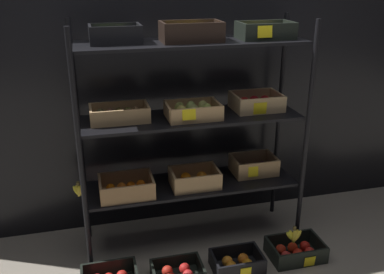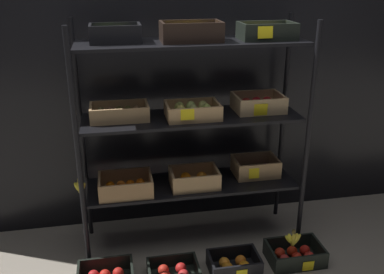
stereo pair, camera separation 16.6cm
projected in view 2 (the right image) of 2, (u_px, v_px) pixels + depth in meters
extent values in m
plane|color=gray|center=(192.00, 238.00, 3.24)|extent=(10.00, 10.00, 0.00)
cube|color=black|center=(181.00, 77.00, 3.21)|extent=(3.88, 0.12, 2.27)
cylinder|color=black|center=(79.00, 160.00, 2.62)|extent=(0.03, 0.03, 1.60)
cylinder|color=black|center=(307.00, 143.00, 2.88)|extent=(0.03, 0.03, 1.60)
cylinder|color=black|center=(82.00, 135.00, 3.02)|extent=(0.03, 0.03, 1.60)
cylinder|color=black|center=(283.00, 122.00, 3.28)|extent=(0.03, 0.03, 1.60)
cube|color=black|center=(192.00, 184.00, 3.07)|extent=(1.45, 0.40, 0.02)
cube|color=black|center=(192.00, 118.00, 2.89)|extent=(1.45, 0.40, 0.02)
cube|color=black|center=(192.00, 43.00, 2.71)|extent=(1.45, 0.40, 0.02)
cube|color=#A87F51|center=(126.00, 192.00, 2.93)|extent=(0.36, 0.25, 0.01)
cube|color=#A87F51|center=(126.00, 192.00, 2.80)|extent=(0.36, 0.02, 0.11)
cube|color=#A87F51|center=(125.00, 176.00, 3.02)|extent=(0.36, 0.02, 0.11)
cube|color=#A87F51|center=(100.00, 186.00, 2.88)|extent=(0.02, 0.22, 0.11)
cube|color=#A87F51|center=(151.00, 182.00, 2.94)|extent=(0.02, 0.22, 0.11)
sphere|color=orange|center=(110.00, 191.00, 2.86)|extent=(0.06, 0.06, 0.06)
sphere|color=orange|center=(121.00, 190.00, 2.87)|extent=(0.06, 0.06, 0.06)
sphere|color=orange|center=(131.00, 189.00, 2.89)|extent=(0.06, 0.06, 0.06)
sphere|color=orange|center=(141.00, 189.00, 2.90)|extent=(0.06, 0.06, 0.06)
sphere|color=orange|center=(110.00, 186.00, 2.93)|extent=(0.06, 0.06, 0.06)
sphere|color=orange|center=(121.00, 185.00, 2.95)|extent=(0.06, 0.06, 0.06)
sphere|color=orange|center=(130.00, 184.00, 2.96)|extent=(0.06, 0.06, 0.06)
sphere|color=orange|center=(140.00, 183.00, 2.98)|extent=(0.06, 0.06, 0.06)
cube|color=tan|center=(194.00, 185.00, 3.03)|extent=(0.33, 0.23, 0.01)
cube|color=tan|center=(197.00, 184.00, 2.91)|extent=(0.33, 0.02, 0.11)
cube|color=tan|center=(191.00, 170.00, 3.10)|extent=(0.33, 0.02, 0.11)
cube|color=tan|center=(172.00, 179.00, 2.98)|extent=(0.02, 0.20, 0.11)
cube|color=tan|center=(216.00, 175.00, 3.03)|extent=(0.02, 0.20, 0.11)
sphere|color=orange|center=(187.00, 182.00, 2.97)|extent=(0.07, 0.07, 0.07)
sphere|color=orange|center=(203.00, 181.00, 2.99)|extent=(0.07, 0.07, 0.07)
sphere|color=orange|center=(186.00, 178.00, 3.03)|extent=(0.07, 0.07, 0.07)
sphere|color=orange|center=(202.00, 177.00, 3.04)|extent=(0.07, 0.07, 0.07)
cube|color=tan|center=(255.00, 173.00, 3.20)|extent=(0.32, 0.23, 0.01)
cube|color=tan|center=(260.00, 172.00, 3.08)|extent=(0.32, 0.02, 0.11)
cube|color=tan|center=(251.00, 160.00, 3.27)|extent=(0.32, 0.02, 0.11)
cube|color=tan|center=(236.00, 167.00, 3.15)|extent=(0.02, 0.20, 0.11)
cube|color=tan|center=(275.00, 164.00, 3.20)|extent=(0.02, 0.20, 0.11)
sphere|color=#631D4F|center=(245.00, 173.00, 3.13)|extent=(0.05, 0.05, 0.05)
sphere|color=#622A45|center=(252.00, 172.00, 3.15)|extent=(0.05, 0.05, 0.05)
sphere|color=#5A2B47|center=(261.00, 171.00, 3.16)|extent=(0.05, 0.05, 0.05)
sphere|color=#5F2C52|center=(269.00, 171.00, 3.17)|extent=(0.05, 0.05, 0.05)
sphere|color=#542551|center=(243.00, 169.00, 3.20)|extent=(0.05, 0.05, 0.05)
sphere|color=#6A1F4C|center=(250.00, 168.00, 3.21)|extent=(0.05, 0.05, 0.05)
sphere|color=#621B5B|center=(257.00, 167.00, 3.22)|extent=(0.05, 0.05, 0.05)
sphere|color=#66245D|center=(265.00, 166.00, 3.24)|extent=(0.05, 0.05, 0.05)
cube|color=yellow|center=(254.00, 173.00, 3.06)|extent=(0.07, 0.01, 0.08)
cube|color=tan|center=(120.00, 118.00, 2.83)|extent=(0.38, 0.22, 0.01)
cube|color=tan|center=(120.00, 116.00, 2.72)|extent=(0.38, 0.02, 0.09)
cube|color=tan|center=(119.00, 106.00, 2.90)|extent=(0.38, 0.02, 0.09)
cube|color=tan|center=(91.00, 113.00, 2.78)|extent=(0.02, 0.19, 0.09)
cube|color=tan|center=(147.00, 109.00, 2.84)|extent=(0.02, 0.19, 0.09)
ellipsoid|color=brown|center=(101.00, 115.00, 2.76)|extent=(0.05, 0.05, 0.07)
ellipsoid|color=brown|center=(111.00, 115.00, 2.77)|extent=(0.05, 0.05, 0.07)
ellipsoid|color=brown|center=(120.00, 114.00, 2.78)|extent=(0.05, 0.05, 0.07)
ellipsoid|color=brown|center=(128.00, 113.00, 2.80)|extent=(0.05, 0.05, 0.07)
ellipsoid|color=brown|center=(137.00, 113.00, 2.81)|extent=(0.05, 0.05, 0.07)
ellipsoid|color=brown|center=(101.00, 112.00, 2.83)|extent=(0.05, 0.05, 0.07)
ellipsoid|color=brown|center=(111.00, 111.00, 2.84)|extent=(0.05, 0.05, 0.07)
ellipsoid|color=brown|center=(119.00, 111.00, 2.84)|extent=(0.05, 0.05, 0.07)
ellipsoid|color=brown|center=(128.00, 111.00, 2.85)|extent=(0.05, 0.05, 0.07)
ellipsoid|color=brown|center=(137.00, 110.00, 2.86)|extent=(0.05, 0.05, 0.07)
cube|color=tan|center=(192.00, 117.00, 2.86)|extent=(0.35, 0.24, 0.01)
cube|color=tan|center=(195.00, 115.00, 2.74)|extent=(0.35, 0.02, 0.09)
cube|color=tan|center=(189.00, 105.00, 2.94)|extent=(0.35, 0.02, 0.09)
cube|color=tan|center=(167.00, 111.00, 2.81)|extent=(0.02, 0.21, 0.09)
cube|color=tan|center=(217.00, 108.00, 2.87)|extent=(0.02, 0.21, 0.09)
ellipsoid|color=#BBAF4B|center=(181.00, 112.00, 2.79)|extent=(0.07, 0.07, 0.09)
ellipsoid|color=#B3BD62|center=(193.00, 111.00, 2.80)|extent=(0.07, 0.07, 0.09)
ellipsoid|color=#A6BB4E|center=(206.00, 110.00, 2.82)|extent=(0.07, 0.07, 0.09)
ellipsoid|color=#A7B150|center=(179.00, 108.00, 2.86)|extent=(0.07, 0.07, 0.09)
ellipsoid|color=#A7BD5D|center=(191.00, 108.00, 2.87)|extent=(0.07, 0.07, 0.09)
ellipsoid|color=#BBBC5E|center=(203.00, 107.00, 2.88)|extent=(0.07, 0.07, 0.09)
cube|color=yellow|center=(188.00, 115.00, 2.71)|extent=(0.09, 0.01, 0.07)
cube|color=tan|center=(258.00, 109.00, 3.01)|extent=(0.33, 0.26, 0.01)
cube|color=tan|center=(264.00, 107.00, 2.88)|extent=(0.33, 0.02, 0.10)
cube|color=tan|center=(253.00, 97.00, 3.10)|extent=(0.33, 0.02, 0.10)
cube|color=tan|center=(236.00, 103.00, 2.96)|extent=(0.02, 0.23, 0.10)
cube|color=tan|center=(280.00, 100.00, 3.01)|extent=(0.02, 0.23, 0.10)
sphere|color=red|center=(249.00, 106.00, 2.94)|extent=(0.07, 0.07, 0.07)
sphere|color=red|center=(261.00, 105.00, 2.96)|extent=(0.07, 0.07, 0.07)
sphere|color=red|center=(270.00, 105.00, 2.96)|extent=(0.07, 0.07, 0.07)
sphere|color=red|center=(246.00, 103.00, 3.01)|extent=(0.07, 0.07, 0.07)
sphere|color=red|center=(256.00, 102.00, 3.03)|extent=(0.07, 0.07, 0.07)
sphere|color=red|center=(267.00, 102.00, 3.04)|extent=(0.07, 0.07, 0.07)
cube|color=yellow|center=(261.00, 110.00, 2.87)|extent=(0.09, 0.01, 0.08)
cube|color=black|center=(116.00, 41.00, 2.65)|extent=(0.31, 0.21, 0.01)
cube|color=black|center=(116.00, 34.00, 2.54)|extent=(0.31, 0.02, 0.10)
cube|color=black|center=(115.00, 30.00, 2.72)|extent=(0.31, 0.02, 0.10)
cube|color=black|center=(90.00, 33.00, 2.61)|extent=(0.02, 0.18, 0.10)
cube|color=black|center=(139.00, 32.00, 2.66)|extent=(0.02, 0.18, 0.10)
sphere|color=#8CBB43|center=(107.00, 35.00, 2.61)|extent=(0.07, 0.07, 0.07)
sphere|color=#82B63B|center=(124.00, 35.00, 2.62)|extent=(0.07, 0.07, 0.07)
sphere|color=#82C639|center=(107.00, 34.00, 2.66)|extent=(0.07, 0.07, 0.07)
sphere|color=#93B643|center=(123.00, 34.00, 2.67)|extent=(0.07, 0.07, 0.07)
cube|color=black|center=(191.00, 40.00, 2.69)|extent=(0.38, 0.22, 0.01)
cube|color=black|center=(194.00, 33.00, 2.57)|extent=(0.38, 0.02, 0.11)
cube|color=black|center=(188.00, 28.00, 2.76)|extent=(0.38, 0.02, 0.11)
cube|color=black|center=(162.00, 31.00, 2.63)|extent=(0.02, 0.18, 0.11)
cube|color=black|center=(219.00, 30.00, 2.70)|extent=(0.02, 0.18, 0.11)
ellipsoid|color=yellow|center=(174.00, 34.00, 2.62)|extent=(0.06, 0.06, 0.08)
ellipsoid|color=yellow|center=(187.00, 34.00, 2.64)|extent=(0.06, 0.06, 0.08)
ellipsoid|color=yellow|center=(197.00, 34.00, 2.65)|extent=(0.06, 0.06, 0.08)
ellipsoid|color=yellow|center=(209.00, 33.00, 2.66)|extent=(0.06, 0.06, 0.08)
ellipsoid|color=yellow|center=(174.00, 33.00, 2.68)|extent=(0.06, 0.06, 0.08)
ellipsoid|color=yellow|center=(185.00, 33.00, 2.69)|extent=(0.06, 0.06, 0.08)
ellipsoid|color=yellow|center=(195.00, 32.00, 2.71)|extent=(0.06, 0.06, 0.08)
ellipsoid|color=yellow|center=(207.00, 32.00, 2.72)|extent=(0.06, 0.06, 0.08)
cube|color=black|center=(266.00, 38.00, 2.77)|extent=(0.35, 0.21, 0.01)
cube|color=black|center=(272.00, 32.00, 2.66)|extent=(0.35, 0.02, 0.09)
cube|color=black|center=(262.00, 28.00, 2.84)|extent=(0.35, 0.02, 0.09)
cube|color=black|center=(242.00, 30.00, 2.72)|extent=(0.02, 0.18, 0.09)
cube|color=black|center=(292.00, 29.00, 2.78)|extent=(0.02, 0.18, 0.09)
sphere|color=#DFB44E|center=(255.00, 32.00, 2.72)|extent=(0.07, 0.07, 0.07)
sphere|color=#D9BA59|center=(269.00, 32.00, 2.73)|extent=(0.07, 0.07, 0.07)
sphere|color=#DDBA55|center=(280.00, 32.00, 2.75)|extent=(0.07, 0.07, 0.07)
sphere|color=#D4C74C|center=(253.00, 31.00, 2.76)|extent=(0.07, 0.07, 0.07)
sphere|color=gold|center=(265.00, 31.00, 2.78)|extent=(0.07, 0.07, 0.07)
sphere|color=#DCBF53|center=(278.00, 31.00, 2.79)|extent=(0.07, 0.07, 0.07)
cube|color=yellow|center=(265.00, 32.00, 2.64)|extent=(0.10, 0.01, 0.07)
cylinder|color=brown|center=(79.00, 180.00, 3.00)|extent=(0.02, 0.02, 0.02)
ellipsoid|color=yellow|center=(78.00, 187.00, 3.02)|extent=(0.07, 0.03, 0.09)
ellipsoid|color=yellow|center=(79.00, 187.00, 3.03)|extent=(0.05, 0.03, 0.09)
ellipsoid|color=yellow|center=(80.00, 188.00, 3.02)|extent=(0.05, 0.03, 0.09)
ellipsoid|color=yellow|center=(82.00, 188.00, 3.02)|extent=(0.08, 0.03, 0.09)
cube|color=black|center=(106.00, 264.00, 2.85)|extent=(0.35, 0.02, 0.11)
cube|color=black|center=(132.00, 273.00, 2.77)|extent=(0.02, 0.23, 0.11)
sphere|color=red|center=(118.00, 273.00, 2.80)|extent=(0.07, 0.07, 0.07)
cube|color=black|center=(171.00, 261.00, 2.90)|extent=(0.33, 0.02, 0.09)
cube|color=black|center=(149.00, 274.00, 2.77)|extent=(0.02, 0.20, 0.09)
cube|color=black|center=(197.00, 268.00, 2.82)|extent=(0.02, 0.20, 0.09)
sphere|color=red|center=(163.00, 270.00, 2.82)|extent=(0.07, 0.07, 0.07)
sphere|color=red|center=(181.00, 268.00, 2.84)|extent=(0.07, 0.07, 0.07)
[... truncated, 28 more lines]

